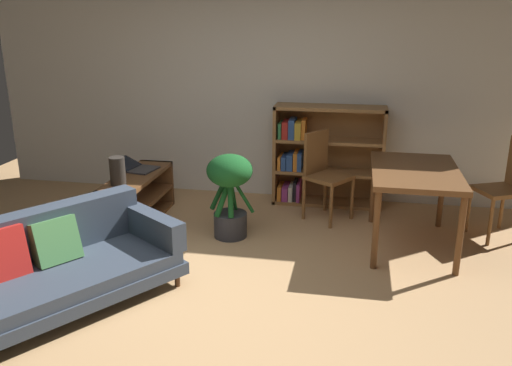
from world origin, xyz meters
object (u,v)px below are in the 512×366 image
object	(u,v)px
fabric_couch	(33,271)
media_console	(138,199)
potted_floor_plant	(230,187)
dining_chair_near	(508,184)
desk_speaker	(118,171)
open_laptop	(137,167)
bookshelf	(321,155)
dining_table	(415,178)
dining_chair_far	(324,171)

from	to	relation	value
fabric_couch	media_console	world-z (taller)	fabric_couch
potted_floor_plant	dining_chair_near	bearing A→B (deg)	11.07
desk_speaker	dining_chair_near	xyz separation A→B (m)	(3.75, 0.65, -0.11)
open_laptop	bookshelf	bearing A→B (deg)	22.52
media_console	dining_chair_near	distance (m)	3.74
fabric_couch	potted_floor_plant	bearing A→B (deg)	55.38
media_console	desk_speaker	xyz separation A→B (m)	(-0.04, -0.34, 0.40)
desk_speaker	bookshelf	distance (m)	2.31
open_laptop	potted_floor_plant	xyz separation A→B (m)	(1.12, -0.40, -0.03)
dining_chair_near	dining_table	bearing A→B (deg)	-155.81
desk_speaker	dining_table	distance (m)	2.84
fabric_couch	desk_speaker	bearing A→B (deg)	89.40
fabric_couch	potted_floor_plant	xyz separation A→B (m)	(1.11, 1.61, 0.20)
dining_table	dining_chair_near	world-z (taller)	dining_chair_near
potted_floor_plant	fabric_couch	bearing A→B (deg)	-124.62
bookshelf	fabric_couch	bearing A→B (deg)	-124.15
dining_chair_near	bookshelf	xyz separation A→B (m)	(-1.87, 0.68, 0.02)
fabric_couch	dining_table	xyz separation A→B (m)	(2.85, 1.72, 0.36)
fabric_couch	media_console	xyz separation A→B (m)	(0.06, 1.82, -0.06)
dining_table	dining_chair_far	bearing A→B (deg)	145.97
media_console	dining_chair_far	xyz separation A→B (m)	(1.91, 0.48, 0.28)
potted_floor_plant	dining_chair_far	xyz separation A→B (m)	(0.86, 0.69, 0.01)
media_console	desk_speaker	size ratio (longest dim) A/B	4.18
fabric_couch	open_laptop	distance (m)	2.03
dining_table	open_laptop	bearing A→B (deg)	174.05
fabric_couch	media_console	distance (m)	1.82
desk_speaker	bookshelf	bearing A→B (deg)	35.04
fabric_couch	desk_speaker	xyz separation A→B (m)	(0.02, 1.48, 0.34)
fabric_couch	potted_floor_plant	distance (m)	1.97
fabric_couch	open_laptop	size ratio (longest dim) A/B	4.48
desk_speaker	dining_chair_far	bearing A→B (deg)	22.80
dining_table	bookshelf	distance (m)	1.45
media_console	dining_table	distance (m)	2.82
media_console	potted_floor_plant	bearing A→B (deg)	-11.29
open_laptop	dining_table	distance (m)	2.87
dining_chair_far	dining_table	bearing A→B (deg)	-34.03
fabric_couch	dining_table	distance (m)	3.34
bookshelf	open_laptop	bearing A→B (deg)	-157.48
potted_floor_plant	dining_chair_far	world-z (taller)	dining_chair_far
open_laptop	dining_table	size ratio (longest dim) A/B	0.40
open_laptop	dining_chair_far	xyz separation A→B (m)	(1.98, 0.29, -0.01)
media_console	dining_chair_far	size ratio (longest dim) A/B	1.24
media_console	dining_chair_near	size ratio (longest dim) A/B	1.19
potted_floor_plant	dining_table	world-z (taller)	potted_floor_plant
open_laptop	dining_table	world-z (taller)	dining_table
open_laptop	fabric_couch	bearing A→B (deg)	-89.71
media_console	desk_speaker	distance (m)	0.53
dining_table	dining_chair_near	distance (m)	1.02
media_console	open_laptop	xyz separation A→B (m)	(-0.07, 0.19, 0.29)
fabric_couch	dining_chair_near	xyz separation A→B (m)	(3.77, 2.13, 0.23)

